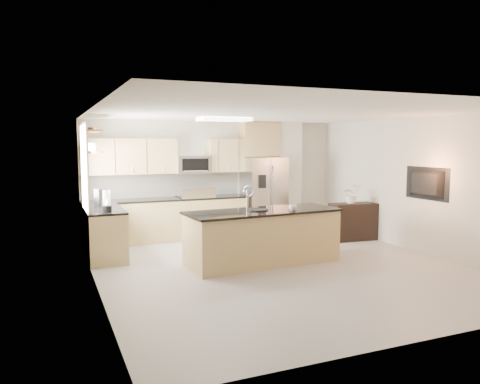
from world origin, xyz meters
name	(u,v)px	position (x,y,z in m)	size (l,w,h in m)	color
floor	(280,267)	(0.00, 0.00, 0.00)	(6.50, 6.50, 0.00)	gray
ceiling	(281,113)	(0.00, 0.00, 2.60)	(6.00, 6.50, 0.02)	white
wall_back	(215,178)	(0.00, 3.25, 1.30)	(6.00, 0.02, 2.60)	beige
wall_front	(427,221)	(0.00, -3.25, 1.30)	(6.00, 0.02, 2.60)	beige
wall_left	(95,200)	(-3.00, 0.00, 1.30)	(0.02, 6.50, 2.60)	beige
wall_right	(419,185)	(3.00, 0.00, 1.30)	(0.02, 6.50, 2.60)	beige
back_counter	(167,219)	(-1.23, 2.93, 0.47)	(3.55, 0.66, 1.44)	tan
left_counter	(104,233)	(-2.67, 1.85, 0.46)	(0.66, 1.50, 0.92)	tan
range	(195,217)	(-0.60, 2.92, 0.47)	(0.76, 0.64, 1.14)	black
upper_cabinets	(161,156)	(-1.30, 3.09, 1.83)	(3.50, 0.33, 0.75)	tan
microwave	(193,165)	(-0.60, 3.04, 1.63)	(0.76, 0.40, 0.40)	#B6B6B8
refrigerator	(264,195)	(1.06, 2.87, 0.89)	(0.92, 0.78, 1.78)	#B6B6B8
partition_column	(288,176)	(1.82, 3.10, 1.30)	(0.60, 0.30, 2.60)	silver
window	(85,169)	(-2.98, 1.85, 1.65)	(0.04, 1.15, 1.65)	white
shelf_lower	(91,152)	(-2.85, 1.95, 1.95)	(0.30, 1.20, 0.04)	#9D733E
shelf_upper	(91,131)	(-2.85, 1.95, 2.32)	(0.30, 1.20, 0.04)	#9D733E
ceiling_fixture	(224,119)	(-0.40, 1.60, 2.56)	(1.00, 0.50, 0.06)	white
island	(263,237)	(-0.16, 0.37, 0.47)	(2.78, 1.16, 1.36)	tan
credenza	(353,222)	(2.51, 1.39, 0.40)	(1.01, 0.42, 0.81)	black
cup	(293,208)	(0.29, 0.10, 0.99)	(0.14, 0.14, 0.11)	white
platter	(257,210)	(-0.25, 0.40, 0.95)	(0.37, 0.37, 0.02)	black
blender	(107,202)	(-2.67, 1.35, 1.09)	(0.16, 0.16, 0.38)	black
kettle	(108,204)	(-2.62, 1.66, 1.03)	(0.19, 0.19, 0.24)	#B6B6B8
coffee_maker	(101,198)	(-2.70, 2.06, 1.08)	(0.24, 0.26, 0.34)	black
bowl	(89,128)	(-2.85, 2.28, 2.38)	(0.34, 0.34, 0.08)	#B6B6B8
flower_vase	(352,189)	(2.46, 1.40, 1.12)	(0.55, 0.48, 0.61)	silver
television	(423,184)	(2.91, -0.20, 1.35)	(1.08, 0.14, 0.62)	black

